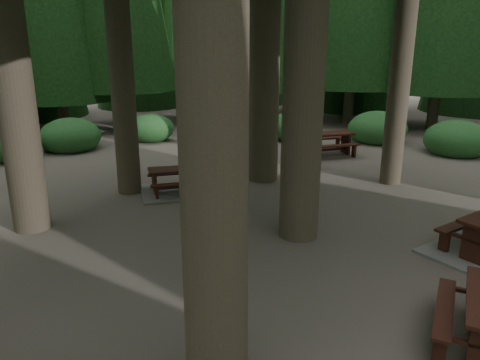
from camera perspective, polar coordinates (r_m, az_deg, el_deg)
ground at (r=9.82m, az=3.97°, el=-8.03°), size 80.00×80.00×0.00m
picnic_table_c at (r=13.13m, az=-7.54°, el=-0.53°), size 2.40×2.14×0.69m
picnic_table_d at (r=17.49m, az=10.64°, el=4.79°), size 2.16×1.89×0.81m
shrub_ring at (r=10.60m, az=4.97°, el=-3.76°), size 23.86×24.64×1.49m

